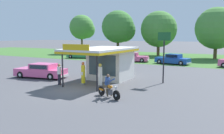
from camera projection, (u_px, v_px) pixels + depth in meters
The scene contains 18 objects.
ground_plane at pixel (73, 90), 17.97m from camera, with size 300.00×300.00×0.00m, color #4C4C51.
grass_verge_strip at pixel (175, 58), 43.97m from camera, with size 120.00×24.00×0.01m, color #3D6B2D.
service_station_kiosk at pixel (108, 61), 22.12m from camera, with size 4.16×7.22×3.46m.
gas_pump_nearside at pixel (83, 74), 20.20m from camera, with size 0.44×0.44×1.89m.
gas_pump_offside at pixel (100, 76), 19.39m from camera, with size 0.44×0.44×1.86m.
motorcycle_with_rider at pixel (108, 88), 15.83m from camera, with size 2.12×1.02×1.58m.
featured_classic_sedan at pixel (41, 71), 23.35m from camera, with size 5.39×2.81×1.40m.
parked_car_back_row_centre at pixel (81, 54), 43.47m from camera, with size 5.41×3.11×1.61m.
parked_car_second_row_spare at pixel (173, 59), 34.40m from camera, with size 5.23×2.57×1.47m.
parked_car_back_row_far_left at pixel (131, 57), 37.67m from camera, with size 5.64×2.96×1.43m.
bystander_standing_back_lot at pixel (110, 60), 31.86m from camera, with size 0.34×0.34×1.56m.
bystander_chatting_near_pumps at pixel (106, 58), 33.32m from camera, with size 0.34×0.34×1.76m.
bystander_strolling_foreground at pixel (59, 74), 20.05m from camera, with size 0.34×0.34×1.76m.
tree_oak_far_right at pixel (215, 29), 41.71m from camera, with size 7.34×7.34×9.02m.
tree_oak_centre at pixel (120, 28), 49.05m from camera, with size 6.76×6.65×9.19m.
tree_oak_right at pixel (83, 28), 55.19m from camera, with size 5.62×5.82×8.81m.
tree_oak_left at pixel (159, 29), 48.26m from camera, with size 7.28×7.28×9.01m.
roadside_pole_sign at pixel (164, 48), 20.35m from camera, with size 1.10×0.12×4.38m.
Camera 1 is at (11.08, -13.95, 4.12)m, focal length 38.29 mm.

